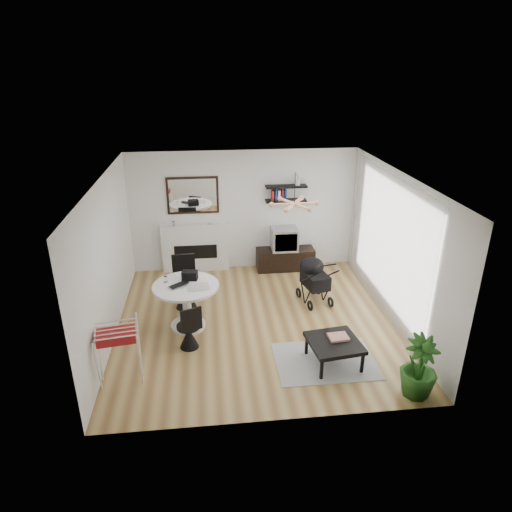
{
  "coord_description": "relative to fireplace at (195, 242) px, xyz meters",
  "views": [
    {
      "loc": [
        -0.81,
        -7.18,
        4.43
      ],
      "look_at": [
        0.04,
        0.4,
        1.15
      ],
      "focal_mm": 32.0,
      "sensor_mm": 36.0,
      "label": 1
    }
  ],
  "objects": [
    {
      "name": "drinking_glass",
      "position": [
        -0.48,
        -2.29,
        0.22
      ],
      "size": [
        0.07,
        0.07,
        0.11
      ],
      "primitive_type": "cylinder",
      "color": "white",
      "rests_on": "dining_table"
    },
    {
      "name": "stroller",
      "position": [
        2.33,
        -1.71,
        -0.27
      ],
      "size": [
        0.64,
        0.86,
        0.98
      ],
      "rotation": [
        0.0,
        0.0,
        0.22
      ],
      "color": "black",
      "rests_on": "floor"
    },
    {
      "name": "sheer_curtain",
      "position": [
        3.5,
        -2.22,
        0.66
      ],
      "size": [
        0.04,
        3.6,
        2.6
      ],
      "primitive_type": "cube",
      "color": "white",
      "rests_on": "wall_right"
    },
    {
      "name": "chair_far",
      "position": [
        -0.19,
        -1.68,
        -0.36
      ],
      "size": [
        0.49,
        0.5,
        1.03
      ],
      "rotation": [
        0.0,
        0.0,
        0.06
      ],
      "color": "black",
      "rests_on": "floor"
    },
    {
      "name": "tv_console",
      "position": [
        2.03,
        -0.16,
        -0.44
      ],
      "size": [
        1.31,
        0.46,
        0.49
      ],
      "primitive_type": "cube",
      "color": "black",
      "rests_on": "floor"
    },
    {
      "name": "wall_back",
      "position": [
        1.1,
        0.08,
        0.66
      ],
      "size": [
        5.0,
        0.0,
        5.0
      ],
      "primitive_type": "plane",
      "rotation": [
        1.57,
        0.0,
        0.0
      ],
      "color": "white",
      "rests_on": "floor"
    },
    {
      "name": "wall_right",
      "position": [
        3.6,
        -2.42,
        0.66
      ],
      "size": [
        0.0,
        5.0,
        5.0
      ],
      "primitive_type": "plane",
      "rotation": [
        1.57,
        0.0,
        -1.57
      ],
      "color": "white",
      "rests_on": "floor"
    },
    {
      "name": "shelf_lower",
      "position": [
        2.03,
        -0.05,
        0.91
      ],
      "size": [
        0.9,
        0.25,
        0.04
      ],
      "primitive_type": "cube",
      "color": "black",
      "rests_on": "wall_back"
    },
    {
      "name": "potted_plant",
      "position": [
        3.16,
        -4.62,
        -0.22
      ],
      "size": [
        0.65,
        0.65,
        0.93
      ],
      "primitive_type": "imported",
      "rotation": [
        0.0,
        0.0,
        0.28
      ],
      "color": "#225618",
      "rests_on": "floor"
    },
    {
      "name": "floor",
      "position": [
        1.1,
        -2.42,
        -0.69
      ],
      "size": [
        5.0,
        5.0,
        0.0
      ],
      "primitive_type": "plane",
      "color": "olive",
      "rests_on": "ground"
    },
    {
      "name": "laptop",
      "position": [
        -0.21,
        -2.5,
        0.18
      ],
      "size": [
        0.43,
        0.41,
        0.03
      ],
      "primitive_type": "imported",
      "rotation": [
        0.0,
        0.0,
        0.69
      ],
      "color": "black",
      "rests_on": "dining_table"
    },
    {
      "name": "pendant_lamp",
      "position": [
        1.8,
        -2.12,
        1.46
      ],
      "size": [
        0.9,
        0.9,
        0.1
      ],
      "primitive_type": null,
      "color": "tan",
      "rests_on": "ceiling"
    },
    {
      "name": "newspaper",
      "position": [
        0.08,
        -2.55,
        0.17
      ],
      "size": [
        0.4,
        0.35,
        0.01
      ],
      "primitive_type": "cube",
      "rotation": [
        0.0,
        0.0,
        0.11
      ],
      "color": "silver",
      "rests_on": "dining_table"
    },
    {
      "name": "fireplace",
      "position": [
        0.0,
        0.0,
        0.0
      ],
      "size": [
        1.5,
        0.17,
        2.16
      ],
      "color": "white",
      "rests_on": "floor"
    },
    {
      "name": "rug",
      "position": [
        2.07,
        -3.72,
        -0.68
      ],
      "size": [
        1.59,
        1.15,
        0.01
      ],
      "primitive_type": "cube",
      "color": "#9D9D9D",
      "rests_on": "floor"
    },
    {
      "name": "black_bag",
      "position": [
        -0.06,
        -2.23,
        0.24
      ],
      "size": [
        0.3,
        0.21,
        0.16
      ],
      "primitive_type": "cube",
      "rotation": [
        0.0,
        0.0,
        -0.2
      ],
      "color": "black",
      "rests_on": "dining_table"
    },
    {
      "name": "dining_table",
      "position": [
        -0.13,
        -2.44,
        -0.13
      ],
      "size": [
        1.16,
        1.16,
        0.85
      ],
      "color": "white",
      "rests_on": "floor"
    },
    {
      "name": "coffee_table",
      "position": [
        2.18,
        -3.78,
        -0.32
      ],
      "size": [
        0.87,
        0.87,
        0.4
      ],
      "rotation": [
        0.0,
        0.0,
        0.13
      ],
      "color": "black",
      "rests_on": "rug"
    },
    {
      "name": "ceiling",
      "position": [
        1.1,
        -2.42,
        2.01
      ],
      "size": [
        5.0,
        5.0,
        0.0
      ],
      "primitive_type": "plane",
      "color": "white",
      "rests_on": "wall_back"
    },
    {
      "name": "chair_near",
      "position": [
        -0.09,
        -3.09,
        -0.43
      ],
      "size": [
        0.43,
        0.44,
        0.82
      ],
      "rotation": [
        0.0,
        0.0,
        3.52
      ],
      "color": "black",
      "rests_on": "floor"
    },
    {
      "name": "drying_rack",
      "position": [
        -1.08,
        -3.87,
        -0.19
      ],
      "size": [
        0.7,
        0.67,
        0.93
      ],
      "rotation": [
        0.0,
        0.0,
        0.15
      ],
      "color": "white",
      "rests_on": "floor"
    },
    {
      "name": "magazines",
      "position": [
        2.26,
        -3.71,
        -0.25
      ],
      "size": [
        0.32,
        0.26,
        0.04
      ],
      "primitive_type": "cube",
      "rotation": [
        0.0,
        0.0,
        0.08
      ],
      "color": "#CE4733",
      "rests_on": "coffee_table"
    },
    {
      "name": "wall_left",
      "position": [
        -1.4,
        -2.42,
        0.66
      ],
      "size": [
        0.0,
        5.0,
        5.0
      ],
      "primitive_type": "plane",
      "rotation": [
        1.57,
        0.0,
        1.57
      ],
      "color": "white",
      "rests_on": "floor"
    },
    {
      "name": "shelf_upper",
      "position": [
        2.03,
        -0.05,
        1.23
      ],
      "size": [
        0.9,
        0.25,
        0.04
      ],
      "primitive_type": "cube",
      "color": "black",
      "rests_on": "wall_back"
    },
    {
      "name": "crt_tv",
      "position": [
        1.99,
        -0.17,
        0.06
      ],
      "size": [
        0.58,
        0.51,
        0.51
      ],
      "color": "#AFAFB1",
      "rests_on": "tv_console"
    }
  ]
}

